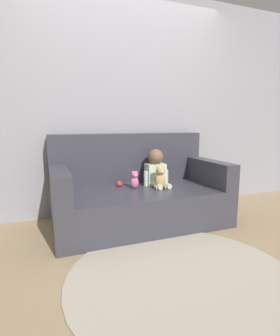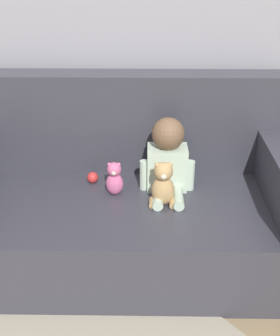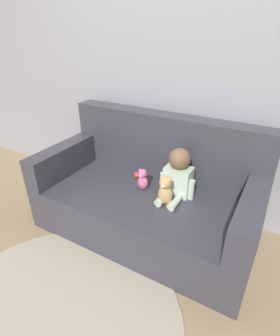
# 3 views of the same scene
# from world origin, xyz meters

# --- Properties ---
(ground_plane) EXTENTS (12.00, 12.00, 0.00)m
(ground_plane) POSITION_xyz_m (0.00, 0.00, 0.00)
(ground_plane) COLOR #9E8460
(wall_back) EXTENTS (8.00, 0.05, 2.60)m
(wall_back) POSITION_xyz_m (0.00, 0.55, 1.30)
(wall_back) COLOR #93939E
(wall_back) RESTS_ON ground_plane
(couch) EXTENTS (1.80, 0.92, 0.96)m
(couch) POSITION_xyz_m (0.00, 0.08, 0.32)
(couch) COLOR #383842
(couch) RESTS_ON ground_plane
(person_baby) EXTENTS (0.30, 0.34, 0.40)m
(person_baby) POSITION_xyz_m (0.23, 0.11, 0.57)
(person_baby) COLOR silver
(person_baby) RESTS_ON couch
(teddy_bear_brown) EXTENTS (0.14, 0.11, 0.24)m
(teddy_bear_brown) POSITION_xyz_m (0.20, -0.06, 0.50)
(teddy_bear_brown) COLOR tan
(teddy_bear_brown) RESTS_ON couch
(plush_toy_side) EXTENTS (0.09, 0.09, 0.19)m
(plush_toy_side) POSITION_xyz_m (-0.05, 0.04, 0.48)
(plush_toy_side) COLOR #DB6699
(plush_toy_side) RESTS_ON couch
(toy_ball) EXTENTS (0.06, 0.06, 0.06)m
(toy_ball) POSITION_xyz_m (-0.18, 0.17, 0.42)
(toy_ball) COLOR red
(toy_ball) RESTS_ON couch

